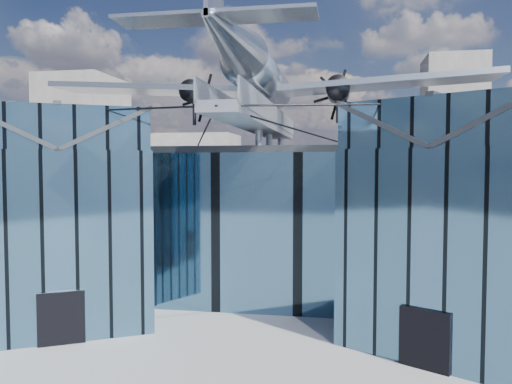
# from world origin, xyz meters

# --- Properties ---
(ground_plane) EXTENTS (120.00, 120.00, 0.00)m
(ground_plane) POSITION_xyz_m (0.00, 0.00, 0.00)
(ground_plane) COLOR #959499
(museum) EXTENTS (32.88, 24.50, 17.60)m
(museum) POSITION_xyz_m (0.00, 5.82, 5.54)
(museum) COLOR #446C8A
(museum) RESTS_ON ground
(bg_towers) EXTENTS (77.00, 24.50, 26.00)m
(bg_towers) POSITION_xyz_m (1.45, 50.49, 10.01)
(bg_towers) COLOR gray
(bg_towers) RESTS_ON ground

